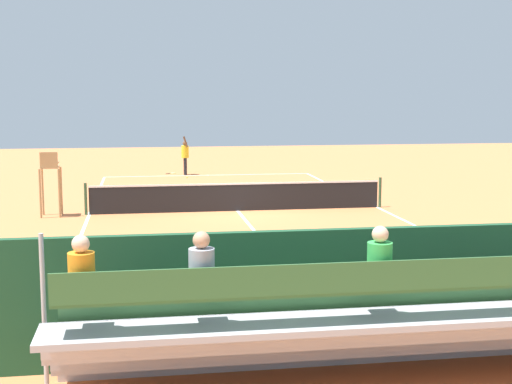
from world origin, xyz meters
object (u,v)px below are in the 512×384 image
object	(u,v)px
tennis_net	(238,196)
courtside_bench	(472,300)
bleacher_stand	(394,320)
equipment_bag	(359,330)
tennis_racket	(172,173)
umpire_chair	(50,177)
tennis_ball_near	(187,177)
tennis_player	(185,154)

from	to	relation	value
tennis_net	courtside_bench	size ratio (longest dim) A/B	5.72
bleacher_stand	equipment_bag	xyz separation A→B (m)	(-0.14, -1.99, -0.81)
bleacher_stand	tennis_racket	distance (m)	27.53
tennis_net	umpire_chair	size ratio (longest dim) A/B	4.81
courtside_bench	bleacher_stand	bearing A→B (deg)	44.49
tennis_net	tennis_ball_near	xyz separation A→B (m)	(1.09, -9.98, -0.47)
umpire_chair	tennis_player	world-z (taller)	umpire_chair
equipment_bag	tennis_player	bearing A→B (deg)	-87.02
umpire_chair	equipment_bag	distance (m)	14.75
bleacher_stand	equipment_bag	world-z (taller)	bleacher_stand
umpire_chair	tennis_net	bearing A→B (deg)	-178.48
equipment_bag	tennis_ball_near	world-z (taller)	equipment_bag
bleacher_stand	tennis_player	bearing A→B (deg)	-87.54
courtside_bench	equipment_bag	bearing A→B (deg)	3.63
tennis_ball_near	bleacher_stand	bearing A→B (deg)	92.62
courtside_bench	tennis_racket	bearing A→B (deg)	-81.17
tennis_player	tennis_racket	world-z (taller)	tennis_player
courtside_bench	tennis_racket	xyz separation A→B (m)	(3.93, -25.34, -0.54)
courtside_bench	equipment_bag	xyz separation A→B (m)	(2.02, 0.13, -0.38)
bleacher_stand	umpire_chair	xyz separation A→B (m)	(6.27, -15.23, 0.33)
umpire_chair	equipment_bag	bearing A→B (deg)	115.83
equipment_bag	tennis_racket	xyz separation A→B (m)	(1.91, -25.47, -0.16)
umpire_chair	equipment_bag	size ratio (longest dim) A/B	2.38
tennis_net	umpire_chair	world-z (taller)	umpire_chair
tennis_racket	tennis_ball_near	xyz separation A→B (m)	(-0.61, 2.08, 0.02)
courtside_bench	tennis_player	size ratio (longest dim) A/B	0.93
bleacher_stand	tennis_ball_near	xyz separation A→B (m)	(1.16, -25.37, -0.96)
umpire_chair	courtside_bench	bearing A→B (deg)	122.74
umpire_chair	courtside_bench	xyz separation A→B (m)	(-8.43, 13.11, -0.76)
courtside_bench	tennis_ball_near	distance (m)	23.49
courtside_bench	equipment_bag	world-z (taller)	courtside_bench
tennis_net	tennis_player	xyz separation A→B (m)	(1.08, -11.34, 0.51)
tennis_net	tennis_racket	distance (m)	12.20
equipment_bag	tennis_racket	bearing A→B (deg)	-85.71
tennis_net	umpire_chair	bearing A→B (deg)	1.52
tennis_ball_near	tennis_player	bearing A→B (deg)	-90.44
courtside_bench	tennis_racket	distance (m)	25.65
bleacher_stand	courtside_bench	distance (m)	3.06
umpire_chair	tennis_player	xyz separation A→B (m)	(-5.12, -11.50, -0.30)
tennis_ball_near	tennis_racket	bearing A→B (deg)	-73.61
tennis_ball_near	umpire_chair	bearing A→B (deg)	63.28
tennis_racket	tennis_ball_near	world-z (taller)	tennis_ball_near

